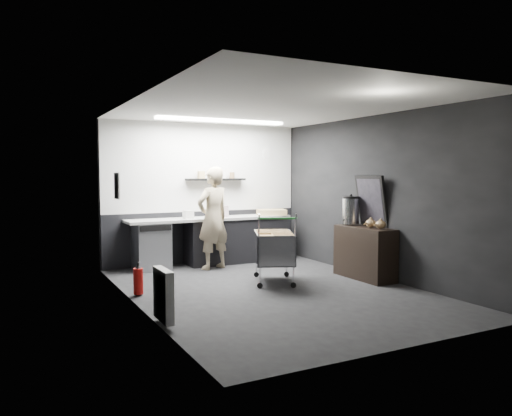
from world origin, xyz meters
TOP-DOWN VIEW (x-y plane):
  - floor at (0.00, 0.00)m, footprint 5.50×5.50m
  - ceiling at (0.00, 0.00)m, footprint 5.50×5.50m
  - wall_back at (0.00, 2.75)m, footprint 5.50×0.00m
  - wall_front at (0.00, -2.75)m, footprint 5.50×0.00m
  - wall_left at (-2.00, 0.00)m, footprint 0.00×5.50m
  - wall_right at (2.00, 0.00)m, footprint 0.00×5.50m
  - kitchen_wall_panel at (0.00, 2.73)m, footprint 3.95×0.02m
  - dado_panel at (0.00, 2.73)m, footprint 3.95×0.02m
  - floating_shelf at (0.20, 2.62)m, footprint 1.20×0.22m
  - wall_clock at (1.40, 2.72)m, footprint 0.20×0.03m
  - poster at (-1.98, 1.30)m, footprint 0.02×0.30m
  - poster_red_band at (-1.98, 1.30)m, footprint 0.02×0.22m
  - radiator at (-1.94, -0.90)m, footprint 0.10×0.50m
  - ceiling_strip at (0.00, 1.85)m, footprint 2.40×0.20m
  - prep_counter at (0.14, 2.42)m, footprint 3.20×0.61m
  - person at (-0.13, 1.97)m, footprint 0.78×0.62m
  - shopping_cart at (0.29, 0.48)m, footprint 0.95×1.21m
  - sideboard at (1.78, 0.07)m, footprint 0.49×1.14m
  - fire_extinguisher at (-1.85, 0.61)m, footprint 0.14×0.14m
  - cardboard_box at (1.31, 2.37)m, footprint 0.66×0.57m
  - pink_tub at (0.26, 2.42)m, footprint 0.22×0.22m
  - white_container at (-0.46, 2.37)m, footprint 0.19×0.15m

SIDE VIEW (x-z plane):
  - floor at x=0.00m, z-range 0.00..0.00m
  - fire_extinguisher at x=-1.85m, z-range -0.01..0.45m
  - radiator at x=-1.94m, z-range 0.05..0.65m
  - prep_counter at x=0.14m, z-range 0.01..0.91m
  - dado_panel at x=0.00m, z-range 0.00..1.00m
  - shopping_cart at x=0.29m, z-range -0.02..1.06m
  - sideboard at x=1.78m, z-range -0.31..1.40m
  - person at x=-0.13m, z-range 0.00..1.86m
  - cardboard_box at x=1.31m, z-range 0.90..1.01m
  - white_container at x=-0.46m, z-range 0.90..1.05m
  - pink_tub at x=0.26m, z-range 0.90..1.12m
  - wall_back at x=0.00m, z-range -1.40..4.10m
  - wall_front at x=0.00m, z-range -1.40..4.10m
  - wall_left at x=-2.00m, z-range -1.40..4.10m
  - wall_right at x=2.00m, z-range -1.40..4.10m
  - poster at x=-1.98m, z-range 1.35..1.75m
  - floating_shelf at x=0.20m, z-range 1.60..1.64m
  - poster_red_band at x=-1.98m, z-range 1.57..1.67m
  - kitchen_wall_panel at x=0.00m, z-range 1.00..2.70m
  - wall_clock at x=1.40m, z-range 2.05..2.25m
  - ceiling_strip at x=0.00m, z-range 2.65..2.69m
  - ceiling at x=0.00m, z-range 2.70..2.70m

